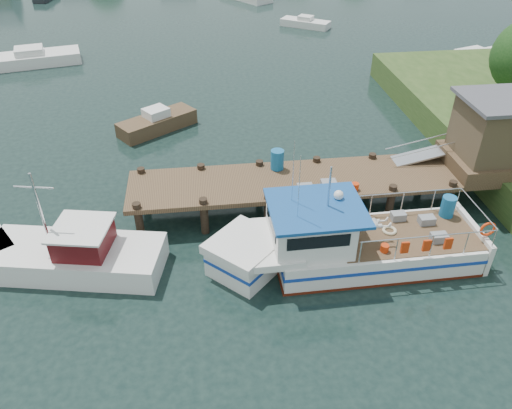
{
  "coord_description": "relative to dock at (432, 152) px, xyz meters",
  "views": [
    {
      "loc": [
        -2.95,
        -17.1,
        12.17
      ],
      "look_at": [
        -1.0,
        -1.5,
        1.3
      ],
      "focal_mm": 35.0,
      "sensor_mm": 36.0,
      "label": 1
    }
  ],
  "objects": [
    {
      "name": "work_boat",
      "position": [
        -14.54,
        -2.8,
        -1.61
      ],
      "size": [
        7.59,
        3.53,
        3.97
      ],
      "rotation": [
        0.0,
        0.0,
        -0.2
      ],
      "color": "silver",
      "rests_on": "ground"
    },
    {
      "name": "lobster_boat",
      "position": [
        -4.68,
        -3.75,
        -1.35
      ],
      "size": [
        10.31,
        3.12,
        4.9
      ],
      "rotation": [
        0.0,
        0.0,
        0.01
      ],
      "color": "silver",
      "rests_on": "ground"
    },
    {
      "name": "moored_a",
      "position": [
        -21.12,
        20.03,
        -1.78
      ],
      "size": [
        7.1,
        3.75,
        1.25
      ],
      "rotation": [
        0.0,
        0.0,
        -0.12
      ],
      "color": "silver",
      "rests_on": "ground"
    },
    {
      "name": "moored_rowboat",
      "position": [
        -11.71,
        8.18,
        -1.78
      ],
      "size": [
        4.37,
        3.69,
        1.25
      ],
      "rotation": [
        0.0,
        0.0,
        0.09
      ],
      "color": "#4D3924",
      "rests_on": "ground"
    },
    {
      "name": "ground_plane",
      "position": [
        -6.51,
        -0.01,
        -2.24
      ],
      "size": [
        160.0,
        160.0,
        0.0
      ],
      "primitive_type": "plane",
      "color": "black"
    },
    {
      "name": "dock",
      "position": [
        0.0,
        0.0,
        0.0
      ],
      "size": [
        16.6,
        3.0,
        4.78
      ],
      "color": "#4D3924",
      "rests_on": "ground"
    },
    {
      "name": "moored_b",
      "position": [
        0.51,
        27.37,
        -1.89
      ],
      "size": [
        4.38,
        3.63,
        0.95
      ],
      "rotation": [
        0.0,
        0.0,
        0.01
      ],
      "color": "silver",
      "rests_on": "ground"
    },
    {
      "name": "moored_c",
      "position": [
        10.04,
        15.33,
        -1.77
      ],
      "size": [
        8.42,
        5.15,
        1.26
      ],
      "rotation": [
        0.0,
        0.0,
        0.16
      ],
      "color": "silver",
      "rests_on": "ground"
    }
  ]
}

